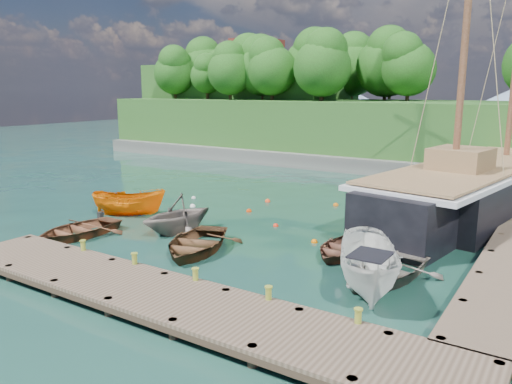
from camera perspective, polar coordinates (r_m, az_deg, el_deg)
ground at (r=23.00m, az=-2.57°, el=-6.45°), size 160.00×160.00×0.00m
dock_near at (r=16.95m, az=-10.00°, el=-11.88°), size 20.00×3.20×1.10m
bollard_0 at (r=22.17m, az=-19.01°, el=-7.81°), size 0.26×0.26×0.45m
bollard_1 at (r=20.00m, az=-13.60°, el=-9.62°), size 0.26×0.26×0.45m
bollard_2 at (r=18.08m, az=-6.87°, el=-11.73°), size 0.26×0.26×0.45m
bollard_3 at (r=16.47m, az=1.43°, el=-14.08°), size 0.26×0.26×0.45m
bollard_4 at (r=15.30m, az=11.47°, el=-16.48°), size 0.26×0.26×0.45m
rowboat_0 at (r=26.31m, az=-19.70°, el=-4.79°), size 3.43×4.65×0.93m
rowboat_1 at (r=25.79m, az=-8.91°, el=-4.56°), size 4.28×4.69×2.12m
rowboat_2 at (r=22.76m, az=-6.88°, el=-6.72°), size 4.87×5.75×1.01m
rowboat_3 at (r=20.00m, az=14.25°, el=-9.66°), size 4.41×5.44×0.99m
rowboat_4 at (r=22.52m, az=9.90°, el=-7.02°), size 2.96×4.09×0.83m
motorboat_orange at (r=29.71m, az=-14.24°, el=-2.60°), size 4.55×3.49×1.66m
cabin_boat_white at (r=18.68m, az=12.74°, el=-11.14°), size 4.15×5.83×2.11m
schooner at (r=32.68m, az=24.26°, el=0.23°), size 9.23×29.77×22.35m
mooring_buoy_0 at (r=31.08m, az=-7.25°, el=-1.70°), size 0.35×0.35×0.35m
mooring_buoy_1 at (r=29.65m, az=-0.81°, el=-2.26°), size 0.33×0.33×0.33m
mooring_buoy_2 at (r=26.57m, az=2.27°, el=-3.93°), size 0.28×0.28×0.28m
mooring_buoy_3 at (r=27.84m, az=13.46°, el=-3.52°), size 0.35×0.35×0.35m
mooring_buoy_4 at (r=32.21m, az=1.34°, el=-1.13°), size 0.35×0.35×0.35m
mooring_buoy_5 at (r=31.55m, az=9.10°, el=-1.55°), size 0.33×0.33×0.33m
mooring_buoy_6 at (r=33.44m, az=-7.15°, el=-0.74°), size 0.29×0.29×0.29m
mooring_buoy_7 at (r=23.97m, az=6.68°, el=-5.75°), size 0.30×0.30×0.30m
headland at (r=55.42m, az=5.49°, el=10.00°), size 51.00×19.31×12.90m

